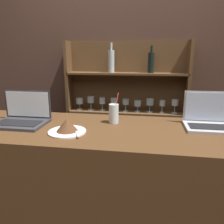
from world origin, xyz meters
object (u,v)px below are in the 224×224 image
at_px(laptop_far, 209,120).
at_px(cake_plate, 67,127).
at_px(laptop_near, 22,117).
at_px(water_glass, 114,114).

bearing_deg(laptop_far, cake_plate, -164.63).
bearing_deg(laptop_near, cake_plate, -19.07).
xyz_separation_m(laptop_near, water_glass, (0.61, 0.11, 0.02)).
bearing_deg(water_glass, laptop_far, 0.47).
distance_m(cake_plate, water_glass, 0.34).
bearing_deg(laptop_far, laptop_near, -174.80).
relative_size(cake_plate, water_glass, 1.08).
height_order(cake_plate, water_glass, water_glass).
distance_m(laptop_near, cake_plate, 0.38).
height_order(laptop_near, water_glass, laptop_near).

